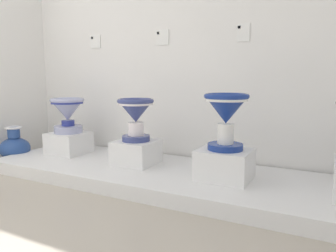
% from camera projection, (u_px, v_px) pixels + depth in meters
% --- Properties ---
extents(display_platform, '(3.41, 0.97, 0.11)m').
position_uv_depth(display_platform, '(176.00, 178.00, 2.63)').
color(display_platform, white).
rests_on(display_platform, ground_plane).
extents(plinth_block_leftmost, '(0.35, 0.35, 0.21)m').
position_uv_depth(plinth_block_leftmost, '(69.00, 143.00, 3.25)').
color(plinth_block_leftmost, white).
rests_on(plinth_block_leftmost, display_platform).
extents(antique_toilet_leftmost, '(0.33, 0.33, 0.35)m').
position_uv_depth(antique_toilet_leftmost, '(68.00, 111.00, 3.21)').
color(antique_toilet_leftmost, '#A3A8CF').
rests_on(antique_toilet_leftmost, plinth_block_leftmost).
extents(plinth_block_rightmost, '(0.34, 0.35, 0.21)m').
position_uv_depth(plinth_block_rightmost, '(136.00, 152.00, 2.84)').
color(plinth_block_rightmost, white).
rests_on(plinth_block_rightmost, display_platform).
extents(antique_toilet_rightmost, '(0.32, 0.32, 0.37)m').
position_uv_depth(antique_toilet_rightmost, '(136.00, 113.00, 2.79)').
color(antique_toilet_rightmost, '#38427F').
rests_on(antique_toilet_rightmost, plinth_block_rightmost).
extents(plinth_block_pale_glazed, '(0.38, 0.35, 0.23)m').
position_uv_depth(plinth_block_pale_glazed, '(225.00, 164.00, 2.40)').
color(plinth_block_pale_glazed, white).
rests_on(plinth_block_pale_glazed, display_platform).
extents(antique_toilet_pale_glazed, '(0.33, 0.33, 0.42)m').
position_uv_depth(antique_toilet_pale_glazed, '(226.00, 112.00, 2.34)').
color(antique_toilet_pale_glazed, navy).
rests_on(antique_toilet_pale_glazed, plinth_block_pale_glazed).
extents(info_placard_first, '(0.13, 0.01, 0.14)m').
position_uv_depth(info_placard_first, '(95.00, 42.00, 3.45)').
color(info_placard_first, white).
extents(info_placard_second, '(0.14, 0.01, 0.14)m').
position_uv_depth(info_placard_second, '(162.00, 37.00, 3.08)').
color(info_placard_second, white).
extents(info_placard_third, '(0.11, 0.01, 0.15)m').
position_uv_depth(info_placard_third, '(243.00, 32.00, 2.72)').
color(info_placard_third, white).
extents(decorative_vase_spare, '(0.31, 0.31, 0.37)m').
position_uv_depth(decorative_vase_spare, '(15.00, 147.00, 3.32)').
color(decorative_vase_spare, white).
rests_on(decorative_vase_spare, ground_plane).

